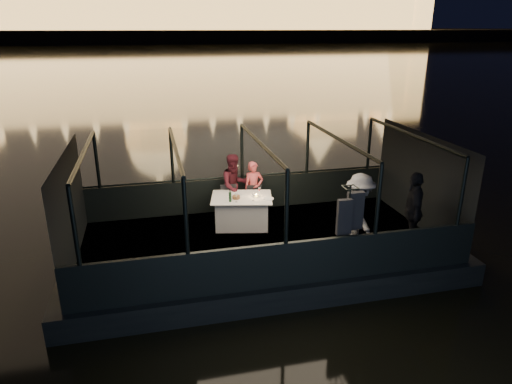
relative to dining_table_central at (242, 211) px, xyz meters
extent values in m
plane|color=black|center=(0.24, 79.10, -0.89)|extent=(500.00, 500.00, 0.00)
cube|color=black|center=(0.24, -0.90, -0.89)|extent=(8.60, 4.40, 1.00)
cube|color=black|center=(0.24, -0.90, -0.41)|extent=(8.00, 4.00, 0.04)
cube|color=black|center=(0.24, 1.10, 0.06)|extent=(8.00, 0.08, 0.90)
cube|color=black|center=(0.24, -2.90, 0.06)|extent=(8.00, 0.08, 0.90)
cube|color=#423D33|center=(0.24, 209.10, 0.11)|extent=(400.00, 140.00, 6.00)
cube|color=white|center=(0.00, 0.00, 0.00)|extent=(1.64, 1.33, 0.77)
cube|color=black|center=(-0.21, 0.45, 0.06)|extent=(0.45, 0.45, 0.88)
cube|color=black|center=(0.46, 0.45, 0.06)|extent=(0.38, 0.38, 0.82)
imported|color=#D34D50|center=(0.47, 0.72, 0.36)|extent=(0.53, 0.37, 1.41)
imported|color=#40121A|center=(-0.04, 0.72, 0.36)|extent=(0.92, 0.80, 1.64)
imported|color=silver|center=(2.22, -1.81, 0.47)|extent=(0.77, 1.20, 1.75)
imported|color=black|center=(3.41, -1.98, 0.47)|extent=(0.84, 1.12, 1.76)
cylinder|color=#13361B|center=(-0.32, -0.24, 0.53)|extent=(0.08, 0.08, 0.29)
cylinder|color=brown|center=(-0.15, -0.08, 0.42)|extent=(0.24, 0.24, 0.07)
cylinder|color=yellow|center=(0.35, -0.06, 0.42)|extent=(0.07, 0.07, 0.07)
cylinder|color=white|center=(0.60, -0.28, 0.39)|extent=(0.31, 0.31, 0.02)
cylinder|color=silver|center=(-0.08, 0.11, 0.39)|extent=(0.31, 0.31, 0.01)
camera|label=1|loc=(-2.03, -10.15, 4.27)|focal=32.00mm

